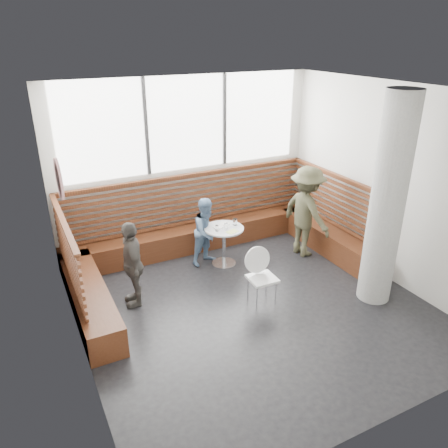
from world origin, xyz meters
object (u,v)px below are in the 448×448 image
concrete_column (388,203)px  adult_man (306,212)px  child_left (132,264)px  cafe_table (224,238)px  cafe_chair (260,272)px  child_back (207,231)px

concrete_column → adult_man: bearing=93.4°
concrete_column → child_left: 3.86m
concrete_column → cafe_table: (-1.64, 2.02, -1.08)m
cafe_chair → child_left: bearing=156.5°
cafe_table → child_back: bearing=140.1°
concrete_column → adult_man: concrete_column is taller
concrete_column → child_left: bearing=155.7°
cafe_chair → adult_man: adult_man is taller
cafe_chair → child_back: bearing=99.4°
adult_man → child_back: adult_man is taller
child_left → cafe_table: bearing=112.6°
child_left → concrete_column: bearing=73.4°
concrete_column → cafe_chair: size_ratio=3.61×
adult_man → child_left: size_ratio=1.25×
cafe_chair → child_left: child_left is taller
cafe_table → cafe_chair: cafe_chair is taller
cafe_table → adult_man: bearing=-11.3°
adult_man → child_back: bearing=68.2°
child_back → child_left: bearing=-174.0°
child_back → concrete_column: bearing=-67.3°
concrete_column → adult_man: size_ratio=1.88×
concrete_column → child_back: (-1.87, 2.22, -0.98)m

